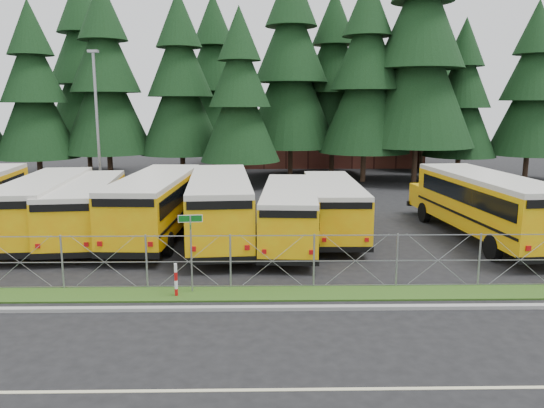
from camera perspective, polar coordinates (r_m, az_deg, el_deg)
The scene contains 29 objects.
ground at distance 20.38m, azimuth -1.45°, elevation -8.06°, with size 120.00×120.00×0.00m, color black.
curb at distance 17.45m, azimuth -1.52°, elevation -11.14°, with size 50.00×0.25×0.12m, color gray.
grass_verge at distance 18.77m, azimuth -1.48°, elevation -9.64°, with size 50.00×1.40×0.06m, color #234513.
road_lane_line at distance 13.06m, azimuth -1.69°, elevation -19.37°, with size 50.00×0.12×0.01m, color beige.
chainlink_fence at distance 19.13m, azimuth -1.48°, elevation -6.18°, with size 44.00×0.10×2.00m, color gray, non-canonical shape.
brick_building at distance 59.70m, azimuth 4.61°, elevation 7.22°, with size 22.00×10.00×6.00m, color brown.
bus_1 at distance 28.45m, azimuth -23.03°, elevation -0.40°, with size 2.71×11.47×3.01m, color orange, non-canonical shape.
bus_2 at distance 27.61m, azimuth -19.20°, elevation -0.60°, with size 2.58×10.93×2.86m, color orange, non-canonical shape.
bus_3 at distance 27.01m, azimuth -12.18°, elevation -0.21°, with size 2.81×11.91×3.12m, color orange, non-canonical shape.
bus_4 at distance 25.89m, azimuth -5.62°, elevation -0.43°, with size 2.85×12.09×3.17m, color orange, non-canonical shape.
bus_5 at distance 25.13m, azimuth 1.94°, elevation -1.17°, with size 2.50×10.60×2.78m, color orange, non-canonical shape.
bus_6 at distance 27.10m, azimuth 6.50°, elevation -0.41°, with size 2.47×10.46×2.74m, color orange, non-canonical shape.
bus_east at distance 27.86m, azimuth 21.68°, elevation -0.29°, with size 2.90×12.30×3.23m, color orange, non-canonical shape.
street_sign at distance 18.58m, azimuth -8.73°, elevation -3.51°, with size 0.84×0.55×2.81m.
striped_bollard at distance 18.65m, azimuth -10.29°, elevation -8.09°, with size 0.11×0.11×1.20m, color #B20C0C.
light_standard at distance 38.65m, azimuth -18.30°, elevation 8.59°, with size 0.70×0.35×10.14m.
conifer_1 at distance 48.01m, azimuth -24.23°, elevation 10.77°, with size 6.70×6.70×14.81m, color black, non-canonical shape.
conifer_2 at distance 47.48m, azimuth -17.47°, elevation 12.34°, with size 7.54×7.54×16.67m, color black, non-canonical shape.
conifer_3 at distance 46.46m, azimuth -9.82°, elevation 12.25°, with size 7.19×7.19×15.91m, color black, non-canonical shape.
conifer_4 at distance 42.55m, azimuth -3.49°, elevation 11.29°, with size 6.35×6.35×14.05m, color black, non-canonical shape.
conifer_5 at distance 48.04m, azimuth 2.04°, elevation 14.01°, with size 8.46×8.46×18.71m, color black, non-canonical shape.
conifer_6 at distance 46.08m, azimuth 10.07°, elevation 13.01°, with size 7.74×7.74×17.12m, color black, non-canonical shape.
conifer_7 at distance 46.75m, azimuth 15.62°, elevation 15.04°, with size 9.43×9.43×20.85m, color black, non-canonical shape.
conifer_8 at distance 49.56m, azimuth 19.75°, elevation 10.48°, with size 6.26×6.26×13.84m, color black, non-canonical shape.
conifer_9 at distance 51.36m, azimuth 26.20°, elevation 10.77°, with size 6.88×6.88×15.21m, color black, non-canonical shape.
conifer_10 at distance 54.82m, azimuth -19.52°, elevation 12.97°, with size 8.43×8.43×18.64m, color black, non-canonical shape.
conifer_11 at distance 54.90m, azimuth -6.22°, elevation 12.84°, with size 7.86×7.86×17.39m, color black, non-canonical shape.
conifer_12 at distance 50.77m, azimuth 6.61°, elevation 12.74°, with size 7.64×7.64×16.89m, color black, non-canonical shape.
conifer_13 at distance 56.60m, azimuth 16.13°, elevation 12.82°, with size 8.21×8.21×18.16m, color black, non-canonical shape.
Camera 1 is at (0.16, -19.31, 6.54)m, focal length 35.00 mm.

